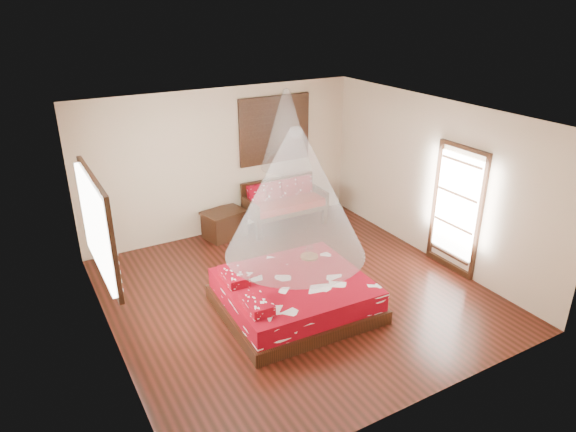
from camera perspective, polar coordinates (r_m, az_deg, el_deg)
The scene contains 10 objects.
room at distance 7.56m, azimuth 0.86°, elevation 0.56°, with size 5.54×5.54×2.84m.
bed at distance 7.67m, azimuth 0.63°, elevation -8.77°, with size 2.20×2.01×0.64m.
daybed at distance 10.31m, azimuth -0.50°, elevation 1.68°, with size 1.63×0.73×0.94m.
storage_chest at distance 9.97m, azimuth -7.08°, elevation -0.86°, with size 0.88×0.72×0.53m.
shutter_panel at distance 10.18m, azimuth -1.48°, elevation 9.55°, with size 1.52×0.06×1.32m.
window_left at distance 6.79m, azimuth -20.18°, elevation -0.96°, with size 0.10×1.74×1.34m.
glazed_door at distance 8.89m, azimuth 18.17°, elevation 0.62°, with size 0.08×1.02×2.16m.
wine_tray at distance 8.14m, azimuth 2.39°, elevation -4.23°, with size 0.28×0.28×0.23m.
mosquito_net_main at distance 6.96m, azimuth 0.83°, elevation 2.48°, with size 1.99×1.99×1.80m, color white.
mosquito_net_daybed at distance 9.76m, azimuth -0.17°, elevation 9.55°, with size 0.98×0.98×1.50m, color white.
Camera 1 is at (-3.54, -6.00, 4.33)m, focal length 32.00 mm.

